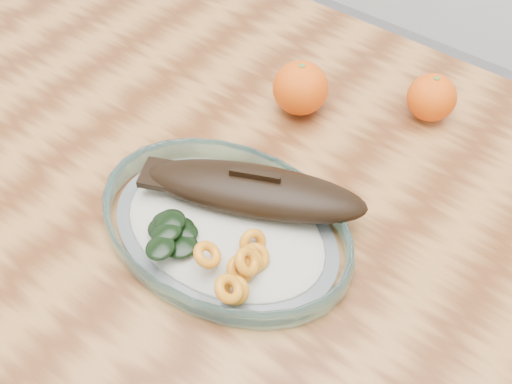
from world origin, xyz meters
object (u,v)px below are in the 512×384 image
at_px(dining_table, 241,226).
at_px(orange_left, 300,88).
at_px(plated_meal, 226,222).
at_px(orange_right, 432,98).

height_order(dining_table, orange_left, orange_left).
bearing_deg(plated_meal, orange_left, 101.93).
bearing_deg(orange_right, orange_left, -147.12).
xyz_separation_m(dining_table, orange_right, (0.13, 0.25, 0.13)).
distance_m(dining_table, orange_right, 0.31).
relative_size(dining_table, plated_meal, 2.04).
xyz_separation_m(orange_left, orange_right, (0.15, 0.10, -0.00)).
xyz_separation_m(dining_table, orange_left, (-0.02, 0.15, 0.14)).
bearing_deg(orange_right, dining_table, -118.10).
distance_m(dining_table, orange_left, 0.21).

